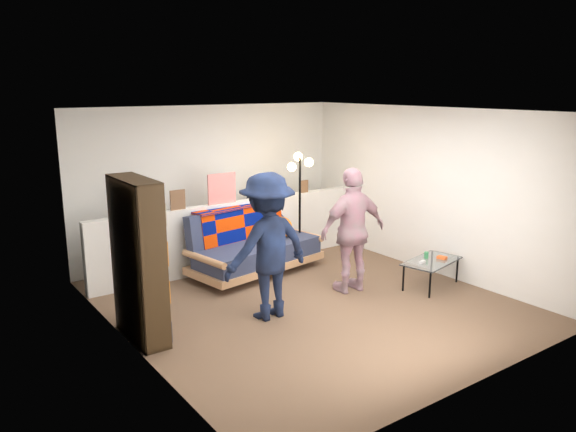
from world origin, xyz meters
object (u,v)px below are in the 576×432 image
object	(u,v)px
floor_lamp	(300,185)
person_right	(353,230)
bookshelf	(139,266)
futon_sofa	(254,246)
coffee_table	(432,262)
person_left	(267,246)

from	to	relation	value
floor_lamp	person_right	world-z (taller)	floor_lamp
bookshelf	floor_lamp	xyz separation A→B (m)	(3.06, 1.24, 0.38)
futon_sofa	coffee_table	distance (m)	2.54
bookshelf	person_right	bearing A→B (deg)	-4.86
bookshelf	coffee_table	bearing A→B (deg)	-11.22
futon_sofa	coffee_table	xyz separation A→B (m)	(1.63, -1.94, -0.05)
person_left	person_right	world-z (taller)	person_left
floor_lamp	person_right	size ratio (longest dim) A/B	1.02
coffee_table	bookshelf	bearing A→B (deg)	168.78
person_left	floor_lamp	bearing A→B (deg)	-139.11
floor_lamp	person_left	world-z (taller)	person_left
floor_lamp	person_right	xyz separation A→B (m)	(-0.23, -1.48, -0.37)
person_left	person_right	size ratio (longest dim) A/B	1.04
futon_sofa	bookshelf	size ratio (longest dim) A/B	1.19
futon_sofa	coffee_table	world-z (taller)	futon_sofa
bookshelf	person_right	size ratio (longest dim) A/B	1.06
person_left	futon_sofa	bearing A→B (deg)	-119.41
floor_lamp	coffee_table	bearing A→B (deg)	-69.19
person_right	coffee_table	bearing A→B (deg)	158.25
coffee_table	floor_lamp	world-z (taller)	floor_lamp
futon_sofa	floor_lamp	xyz separation A→B (m)	(0.87, 0.06, 0.81)
person_right	person_left	bearing A→B (deg)	8.58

